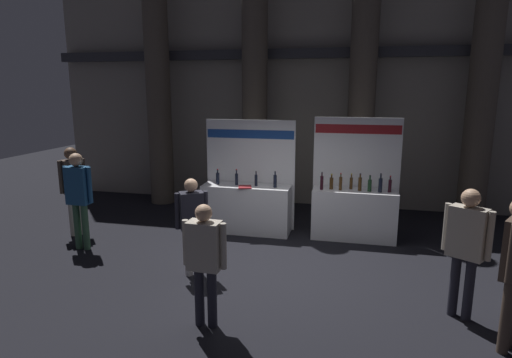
% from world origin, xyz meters
% --- Properties ---
extents(ground_plane, '(27.53, 27.53, 0.00)m').
position_xyz_m(ground_plane, '(0.00, 0.00, 0.00)').
color(ground_plane, black).
extents(hall_colonnade, '(13.77, 1.24, 6.98)m').
position_xyz_m(hall_colonnade, '(0.00, 4.27, 3.41)').
color(hall_colonnade, gray).
rests_on(hall_colonnade, ground_plane).
extents(exhibitor_booth_0, '(1.94, 0.72, 2.36)m').
position_xyz_m(exhibitor_booth_0, '(-1.01, 1.87, 0.61)').
color(exhibitor_booth_0, white).
rests_on(exhibitor_booth_0, ground_plane).
extents(exhibitor_booth_1, '(1.75, 0.66, 2.43)m').
position_xyz_m(exhibitor_booth_1, '(1.21, 1.95, 0.62)').
color(exhibitor_booth_1, white).
rests_on(exhibitor_booth_1, ground_plane).
extents(visitor_0, '(0.53, 0.42, 1.77)m').
position_xyz_m(visitor_0, '(2.64, -0.95, 1.06)').
color(visitor_0, '#23232D').
rests_on(visitor_0, ground_plane).
extents(visitor_1, '(0.40, 0.44, 1.84)m').
position_xyz_m(visitor_1, '(-4.41, 0.81, 1.11)').
color(visitor_1, '#ADA393').
rests_on(visitor_1, ground_plane).
extents(visitor_3, '(0.58, 0.27, 1.62)m').
position_xyz_m(visitor_3, '(-0.59, -1.91, 0.97)').
color(visitor_3, '#23232D').
rests_on(visitor_3, ground_plane).
extents(visitor_5, '(0.47, 0.40, 1.62)m').
position_xyz_m(visitor_5, '(-1.32, -0.48, 0.96)').
color(visitor_5, silver).
rests_on(visitor_5, ground_plane).
extents(visitor_7, '(0.59, 0.25, 1.85)m').
position_xyz_m(visitor_7, '(-3.80, 0.12, 1.12)').
color(visitor_7, '#33563D').
rests_on(visitor_7, ground_plane).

